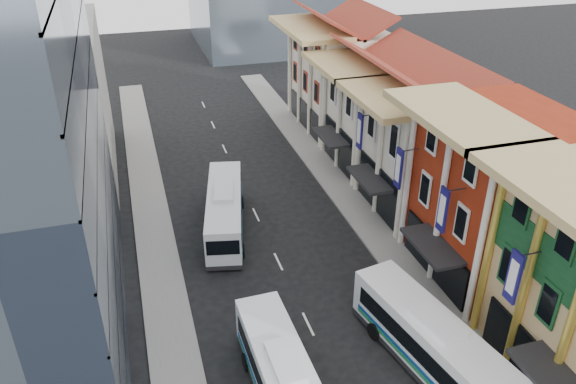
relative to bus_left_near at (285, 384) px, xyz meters
name	(u,v)px	position (x,y,z in m)	size (l,w,h in m)	color
sidewalk_right	(383,242)	(11.73, 12.87, -1.75)	(3.00, 90.00, 0.15)	slate
sidewalk_left	(162,281)	(-5.27, 12.87, -1.75)	(3.00, 90.00, 0.15)	slate
shophouse_red	(496,196)	(17.23, 7.87, 4.17)	(8.00, 10.00, 12.00)	maroon
shophouse_cream_near	(426,153)	(17.23, 17.37, 3.17)	(8.00, 9.00, 10.00)	silver
shophouse_cream_mid	(380,115)	(17.23, 26.37, 3.17)	(8.00, 9.00, 10.00)	silver
shophouse_cream_far	(340,78)	(17.23, 36.87, 3.67)	(8.00, 12.00, 11.00)	silver
office_block_far	(49,104)	(-12.77, 32.87, 5.17)	(10.00, 18.00, 14.00)	gray
bus_left_near	(285,384)	(0.00, 0.00, 0.00)	(2.67, 11.40, 3.66)	white
bus_left_far	(225,210)	(0.35, 18.27, 0.03)	(2.72, 11.59, 3.72)	silver
bus_right	(433,345)	(8.73, 0.24, 0.11)	(2.84, 12.11, 3.88)	white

